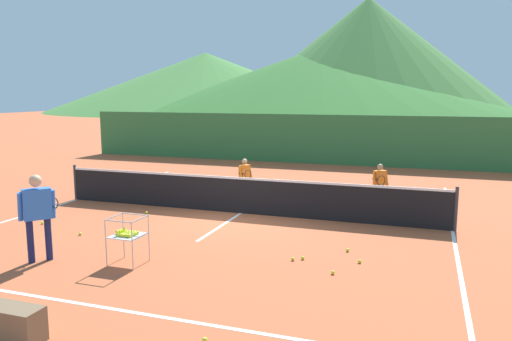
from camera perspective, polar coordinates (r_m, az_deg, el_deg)
The scene contains 24 objects.
ground_plane at distance 13.22m, azimuth -1.76°, elevation -4.95°, with size 120.00×120.00×0.00m, color #B25633.
line_baseline_near at distance 8.06m, azimuth -18.00°, elevation -14.68°, with size 10.54×0.08×0.01m, color white.
line_baseline_far at distance 17.89m, azimuth 3.93°, elevation -1.29°, with size 10.54×0.08×0.01m, color white.
line_sideline_west at distance 15.83m, azimuth -19.92°, elevation -3.16°, with size 0.08×11.16×0.01m, color white.
line_sideline_east at distance 12.43m, azimuth 21.76°, elevation -6.49°, with size 0.08×11.16×0.01m, color white.
line_service_center at distance 13.22m, azimuth -1.76°, elevation -4.94°, with size 0.08×5.38×0.01m, color white.
tennis_net at distance 13.11m, azimuth -1.77°, elevation -2.83°, with size 10.71×0.08×1.05m.
instructor at distance 10.17m, azimuth -23.92°, elevation -4.16°, with size 0.59×0.81×1.67m.
student_0 at distance 14.87m, azimuth -1.30°, elevation -0.49°, with size 0.41×0.67×1.23m.
student_1 at distance 14.36m, azimuth 14.11°, elevation -1.15°, with size 0.45×0.66×1.20m.
ball_cart at distance 9.56m, azimuth -14.70°, elevation -7.08°, with size 0.58×0.58×0.90m.
tennis_ball_0 at distance 10.26m, azimuth 10.54°, elevation -9.02°, with size 0.07×0.07×0.07m, color yellow.
tennis_ball_1 at distance 6.74m, azimuth -5.94°, elevation -18.88°, with size 0.07×0.07×0.07m, color yellow.
tennis_ball_2 at distance 13.19m, azimuth -23.45°, elevation -5.58°, with size 0.07×0.07×0.07m, color yellow.
tennis_ball_3 at distance 13.46m, azimuth -12.52°, elevation -4.77°, with size 0.07×0.07×0.07m, color yellow.
tennis_ball_5 at distance 9.01m, azimuth 8.87°, elevation -11.57°, with size 0.07×0.07×0.07m, color yellow.
tennis_ball_6 at distance 9.69m, azimuth 5.43°, elevation -10.01°, with size 0.07×0.07×0.07m, color yellow.
tennis_ball_7 at distance 9.65m, azimuth 11.89°, elevation -10.24°, with size 0.07×0.07×0.07m, color yellow.
tennis_ball_8 at distance 11.88m, azimuth -19.65°, elevation -6.91°, with size 0.07×0.07×0.07m, color yellow.
tennis_ball_9 at distance 9.61m, azimuth 4.28°, elevation -10.15°, with size 0.07×0.07×0.07m, color yellow.
windscreen_fence at distance 22.42m, azimuth 7.21°, elevation 3.59°, with size 23.19×0.08×2.23m, color #33753D.
hill_0 at distance 78.39m, azimuth 7.76°, elevation 10.31°, with size 59.06×59.06×10.33m, color #2D6628.
hill_1 at distance 81.13m, azimuth 12.70°, elevation 12.77°, with size 45.05×45.05×17.80m, color #427A38.
hill_2 at distance 90.05m, azimuth -5.84°, elevation 10.14°, with size 55.03×55.03×10.27m, color #427A38.
Camera 1 is at (4.56, -12.00, 3.17)m, focal length 34.62 mm.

